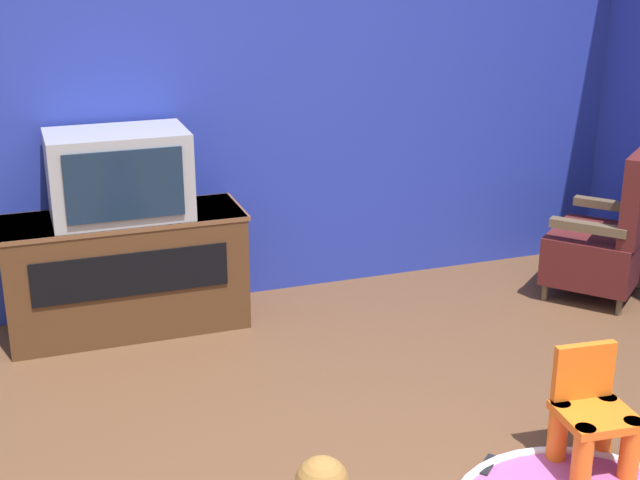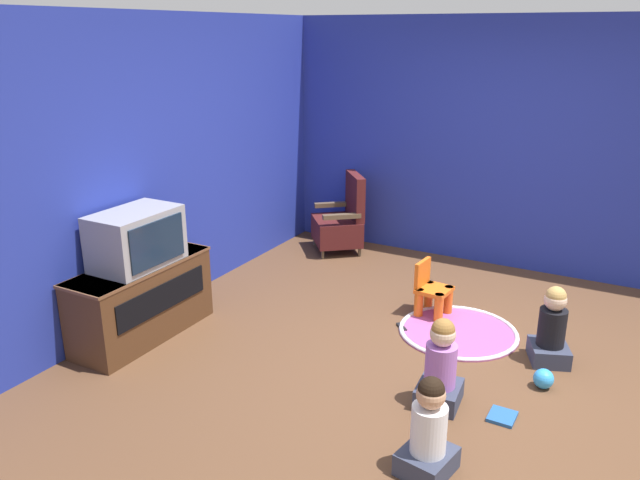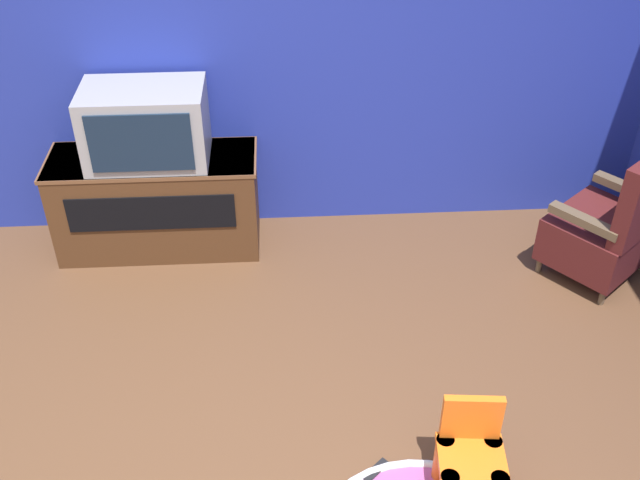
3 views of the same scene
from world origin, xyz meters
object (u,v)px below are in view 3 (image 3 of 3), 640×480
Objects in this scene: black_armchair at (609,227)px; remote_control at (376,471)px; tv_cabinet at (157,201)px; yellow_kid_chair at (470,462)px; television at (145,125)px.

black_armchair is 2.09m from remote_control.
remote_control is at bearing 1.75° from black_armchair.
yellow_kid_chair is at bearing -51.79° from tv_cabinet.
remote_control is (1.16, -1.84, -0.32)m from tv_cabinet.
black_armchair is at bearing 57.76° from yellow_kid_chair.
television is 0.79× the size of black_armchair.
black_armchair reaches higher than yellow_kid_chair.
remote_control is (1.16, -1.83, -0.85)m from television.
tv_cabinet is 2.74m from black_armchair.
yellow_kid_chair is (-1.15, -1.49, -0.14)m from black_armchair.
television is at bearing 79.53° from remote_control.
yellow_kid_chair is at bearing -60.49° from remote_control.
tv_cabinet is at bearing -49.94° from black_armchair.
tv_cabinet reaches higher than remote_control.
black_armchair is at bearing -9.91° from tv_cabinet.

